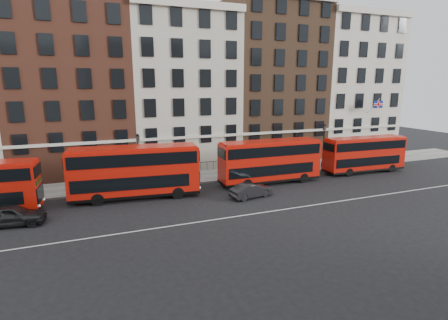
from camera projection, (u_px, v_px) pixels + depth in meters
name	position (u px, v px, depth m)	size (l,w,h in m)	color
ground	(237.00, 207.00, 29.67)	(120.00, 120.00, 0.00)	black
pavement	(200.00, 176.00, 39.21)	(80.00, 5.00, 0.15)	gray
kerb	(207.00, 182.00, 36.93)	(80.00, 0.30, 0.16)	gray
road_centre_line	(247.00, 215.00, 27.85)	(70.00, 0.12, 0.01)	white
building_terrace	(179.00, 84.00, 43.63)	(64.00, 11.95, 22.00)	beige
bus_b	(134.00, 171.00, 31.39)	(11.61, 3.89, 4.79)	#BB1409
bus_c	(270.00, 161.00, 36.31)	(10.80, 2.84, 4.51)	#BB1409
bus_d	(364.00, 154.00, 40.80)	(10.08, 2.83, 4.20)	#BB1409
car_rear	(11.00, 215.00, 25.63)	(1.87, 4.65, 1.58)	black
car_front	(251.00, 190.00, 32.00)	(1.43, 4.09, 1.35)	black
lamp_post_left	(139.00, 157.00, 34.66)	(0.44, 0.44, 5.33)	black
lamp_post_right	(324.00, 144.00, 42.66)	(0.44, 0.44, 5.33)	black
traffic_light	(373.00, 146.00, 44.71)	(0.25, 0.45, 3.27)	black
iron_railings	(194.00, 167.00, 41.08)	(6.60, 0.06, 1.00)	black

